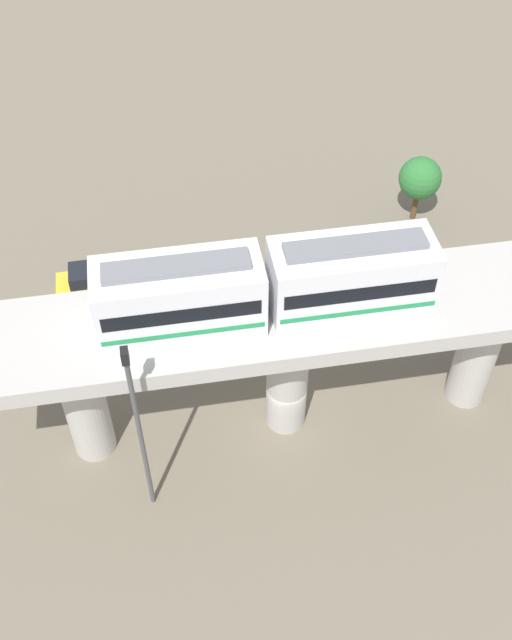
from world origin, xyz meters
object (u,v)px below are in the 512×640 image
at_px(train, 267,286).
at_px(parked_car_orange, 190,286).
at_px(signal_post, 139,427).
at_px(parked_car_silver, 371,279).
at_px(tree_near_viaduct, 420,178).
at_px(parked_car_yellow, 94,282).

xyz_separation_m(train, parked_car_orange, (9.22, 2.61, -8.37)).
xyz_separation_m(parked_car_orange, signal_post, (-12.62, 3.04, 4.87)).
bearing_deg(parked_car_orange, train, -156.98).
bearing_deg(parked_car_orange, parked_car_silver, -89.26).
height_order(tree_near_viaduct, signal_post, signal_post).
bearing_deg(parked_car_yellow, tree_near_viaduct, -81.31).
bearing_deg(train, signal_post, 121.04).
xyz_separation_m(train, parked_car_yellow, (10.47, 7.87, -8.37)).
bearing_deg(train, parked_car_silver, -43.08).
xyz_separation_m(parked_car_yellow, parked_car_orange, (-1.24, -5.26, 0.00)).
bearing_deg(tree_near_viaduct, parked_car_orange, 107.62).
xyz_separation_m(parked_car_orange, tree_near_viaduct, (4.63, -14.57, 2.24)).
bearing_deg(parked_car_silver, signal_post, 143.55).
bearing_deg(parked_car_orange, tree_near_viaduct, -65.18).
height_order(parked_car_silver, parked_car_orange, same).
height_order(parked_car_orange, tree_near_viaduct, tree_near_viaduct).
distance_m(train, parked_car_yellow, 15.54).
bearing_deg(parked_car_yellow, signal_post, -171.89).
bearing_deg(signal_post, train, -58.96).
bearing_deg(train, parked_car_yellow, 36.94).
distance_m(train, parked_car_orange, 12.72).
bearing_deg(parked_car_yellow, train, -144.05).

